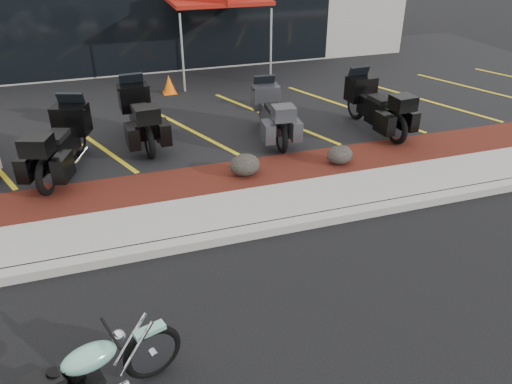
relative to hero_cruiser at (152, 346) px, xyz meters
name	(u,v)px	position (x,y,z in m)	size (l,w,h in m)	color
ground	(259,271)	(1.71, 1.43, -0.45)	(90.00, 90.00, 0.00)	black
curb	(241,234)	(1.71, 2.33, -0.37)	(24.00, 0.25, 0.15)	gray
sidewalk	(229,212)	(1.71, 3.03, -0.37)	(24.00, 1.20, 0.15)	gray
mulch_bed	(212,181)	(1.71, 4.23, -0.37)	(24.00, 1.20, 0.16)	#3A190D
upper_lot	(167,97)	(1.71, 9.63, -0.37)	(26.00, 9.60, 0.15)	black
boulder_mid	(245,165)	(2.34, 4.16, -0.08)	(0.60, 0.50, 0.42)	black
boulder_right	(340,155)	(4.31, 4.05, -0.10)	(0.53, 0.44, 0.38)	black
hero_cruiser	(152,346)	(0.00, 0.00, 0.00)	(2.55, 0.65, 0.90)	#76B7A0
touring_black_front	(75,124)	(-0.67, 6.15, 0.38)	(2.33, 0.89, 1.36)	black
touring_black_mid	(134,102)	(0.63, 7.20, 0.38)	(2.32, 0.89, 1.35)	black
touring_grey	(264,101)	(3.54, 6.48, 0.32)	(2.14, 0.82, 1.24)	#2F3035
touring_black_rear	(357,93)	(5.83, 6.24, 0.36)	(2.26, 0.86, 1.32)	black
traffic_cone	(169,84)	(1.83, 9.74, -0.04)	(0.36, 0.36, 0.51)	#FF6708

